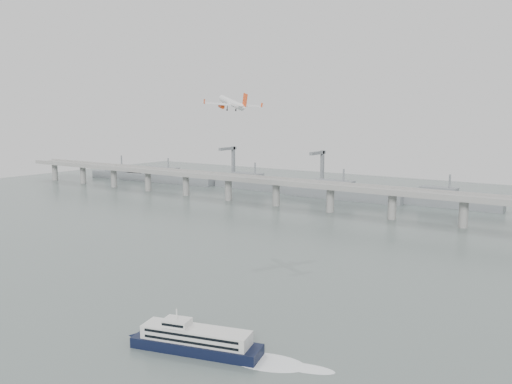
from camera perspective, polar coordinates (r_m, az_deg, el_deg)
The scene contains 5 objects.
ground at distance 248.54m, azimuth -7.34°, elevation -9.79°, with size 900.00×900.00×0.00m, color #566460.
bridge at distance 411.81m, azimuth 11.43°, elevation -0.08°, with size 800.00×22.00×23.90m.
distant_fleet at distance 545.20m, azimuth -0.86°, elevation 0.93°, with size 453.00×60.90×40.00m.
ferry at distance 183.93m, azimuth -6.31°, elevation -15.26°, with size 70.34×26.57×13.53m.
airliner at distance 328.69m, azimuth -2.52°, elevation 9.32°, with size 37.79×35.77×11.39m.
Camera 1 is at (158.96, -174.67, 77.42)m, focal length 38.00 mm.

